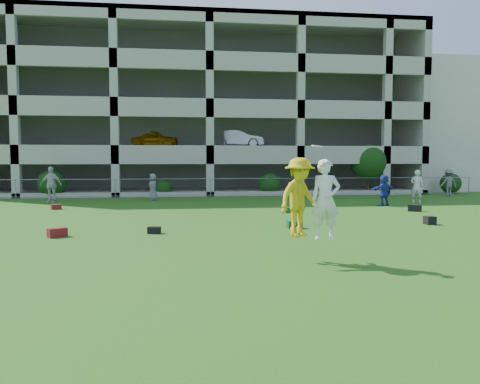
{
  "coord_description": "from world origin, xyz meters",
  "views": [
    {
      "loc": [
        -1.86,
        -11.2,
        2.4
      ],
      "look_at": [
        -0.07,
        3.0,
        1.4
      ],
      "focal_mm": 35.0,
      "sensor_mm": 36.0,
      "label": 1
    }
  ],
  "objects": [
    {
      "name": "parking_garage",
      "position": [
        -0.0,
        27.7,
        6.01
      ],
      "size": [
        30.0,
        14.0,
        12.0
      ],
      "color": "#9E998C",
      "rests_on": "ground"
    },
    {
      "name": "bystander_e",
      "position": [
        11.0,
        13.02,
        0.92
      ],
      "size": [
        0.8,
        0.74,
        1.83
      ],
      "primitive_type": "imported",
      "rotation": [
        0.0,
        0.0,
        2.54
      ],
      "color": "silver",
      "rests_on": "ground"
    },
    {
      "name": "bag_red_a",
      "position": [
        -5.69,
        3.74,
        0.14
      ],
      "size": [
        0.62,
        0.56,
        0.28
      ],
      "primitive_type": "cube",
      "rotation": [
        0.0,
        0.0,
        0.61
      ],
      "color": "#611A10",
      "rests_on": "ground"
    },
    {
      "name": "bag_black_e",
      "position": [
        8.85,
        9.12,
        0.15
      ],
      "size": [
        0.67,
        0.54,
        0.3
      ],
      "primitive_type": "cube",
      "rotation": [
        0.0,
        0.0,
        -0.48
      ],
      "color": "black",
      "rests_on": "ground"
    },
    {
      "name": "bag_red_f",
      "position": [
        -7.86,
        12.09,
        0.12
      ],
      "size": [
        0.53,
        0.46,
        0.24
      ],
      "primitive_type": "cube",
      "rotation": [
        0.0,
        0.0,
        0.49
      ],
      "color": "#550E14",
      "rests_on": "ground"
    },
    {
      "name": "crate_d",
      "position": [
        7.26,
        4.95,
        0.15
      ],
      "size": [
        0.37,
        0.37,
        0.3
      ],
      "primitive_type": "cube",
      "rotation": [
        0.0,
        0.0,
        0.06
      ],
      "color": "black",
      "rests_on": "ground"
    },
    {
      "name": "ground",
      "position": [
        0.0,
        0.0,
        0.0
      ],
      "size": [
        100.0,
        100.0,
        0.0
      ],
      "primitive_type": "plane",
      "color": "#235114",
      "rests_on": "ground"
    },
    {
      "name": "frisbee_contest",
      "position": [
        1.06,
        -0.56,
        1.5
      ],
      "size": [
        1.61,
        1.22,
        2.21
      ],
      "color": "gold",
      "rests_on": "ground"
    },
    {
      "name": "bystander_d",
      "position": [
        8.56,
        11.81,
        0.81
      ],
      "size": [
        1.57,
        1.02,
        1.62
      ],
      "primitive_type": "imported",
      "rotation": [
        0.0,
        0.0,
        3.54
      ],
      "color": "navy",
      "rests_on": "ground"
    },
    {
      "name": "bag_green_c",
      "position": [
        2.05,
        4.63,
        0.13
      ],
      "size": [
        0.51,
        0.37,
        0.26
      ],
      "primitive_type": "cube",
      "rotation": [
        0.0,
        0.0,
        0.03
      ],
      "color": "#14391B",
      "rests_on": "ground"
    },
    {
      "name": "shrub_row",
      "position": [
        4.59,
        19.7,
        1.51
      ],
      "size": [
        34.38,
        2.52,
        3.5
      ],
      "color": "#163D11",
      "rests_on": "ground"
    },
    {
      "name": "bystander_c",
      "position": [
        -3.51,
        16.3,
        0.79
      ],
      "size": [
        0.69,
        0.88,
        1.57
      ],
      "primitive_type": "imported",
      "rotation": [
        0.0,
        0.0,
        -1.3
      ],
      "color": "slate",
      "rests_on": "ground"
    },
    {
      "name": "bag_black_b",
      "position": [
        -2.75,
        4.06,
        0.11
      ],
      "size": [
        0.44,
        0.33,
        0.22
      ],
      "primitive_type": "cube",
      "rotation": [
        0.0,
        0.0,
        -0.21
      ],
      "color": "black",
      "rests_on": "ground"
    },
    {
      "name": "bag_green_g",
      "position": [
        3.05,
        9.22,
        0.12
      ],
      "size": [
        0.57,
        0.44,
        0.25
      ],
      "primitive_type": "cube",
      "rotation": [
        0.0,
        0.0,
        -0.3
      ],
      "color": "#153A18",
      "rests_on": "ground"
    },
    {
      "name": "bystander_b",
      "position": [
        -9.01,
        15.64,
        1.01
      ],
      "size": [
        1.24,
        0.67,
        2.01
      ],
      "primitive_type": "imported",
      "rotation": [
        0.0,
        0.0,
        -0.15
      ],
      "color": "silver",
      "rests_on": "ground"
    },
    {
      "name": "fence",
      "position": [
        0.0,
        19.0,
        0.61
      ],
      "size": [
        36.06,
        0.06,
        1.2
      ],
      "color": "gray",
      "rests_on": "ground"
    },
    {
      "name": "stucco_building",
      "position": [
        23.0,
        28.0,
        5.0
      ],
      "size": [
        16.0,
        14.0,
        10.0
      ],
      "primitive_type": "cube",
      "color": "beige",
      "rests_on": "ground"
    },
    {
      "name": "bystander_f",
      "position": [
        15.44,
        17.29,
        0.89
      ],
      "size": [
        1.16,
        0.68,
        1.77
      ],
      "primitive_type": "imported",
      "rotation": [
        0.0,
        0.0,
        3.16
      ],
      "color": "slate",
      "rests_on": "ground"
    }
  ]
}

